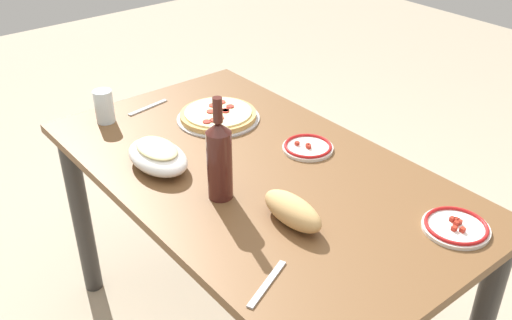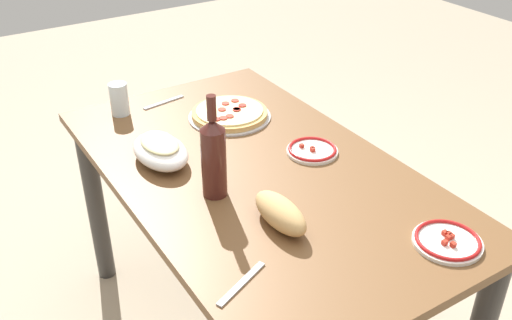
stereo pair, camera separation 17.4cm
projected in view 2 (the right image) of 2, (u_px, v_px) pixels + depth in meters
dining_table at (256, 202)px, 1.82m from camera, size 1.39×0.80×0.74m
pepperoni_pizza at (230, 114)px, 2.05m from camera, size 0.29×0.29×0.03m
baked_pasta_dish at (160, 149)px, 1.78m from camera, size 0.24×0.15×0.08m
wine_bottle at (214, 156)px, 1.58m from camera, size 0.07×0.07×0.30m
water_glass at (119, 99)px, 2.05m from camera, size 0.06×0.06×0.12m
side_plate_near at (312, 150)px, 1.84m from camera, size 0.16×0.16×0.02m
side_plate_far at (448, 241)px, 1.45m from camera, size 0.17×0.17×0.02m
bread_loaf at (280, 213)px, 1.50m from camera, size 0.20×0.08×0.08m
fork_left at (241, 284)px, 1.33m from camera, size 0.08×0.16×0.00m
fork_right at (164, 102)px, 2.15m from camera, size 0.04×0.17×0.00m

